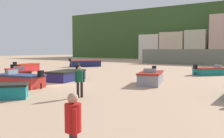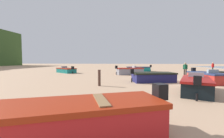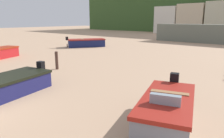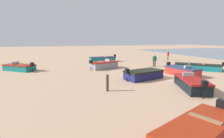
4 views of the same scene
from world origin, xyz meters
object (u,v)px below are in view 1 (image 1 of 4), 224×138
boat_navy_0 (66,75)px  boat_red_1 (19,81)px  boat_black_6 (17,74)px  beach_walker_foreground (73,125)px  boat_teal_4 (212,71)px  beach_walker_distant (80,79)px  boat_navy_7 (85,63)px  mooring_post_near_water (79,69)px  boat_red_8 (26,68)px  boat_grey_5 (151,78)px

boat_navy_0 → boat_red_1: 4.45m
boat_black_6 → beach_walker_foreground: 17.96m
boat_teal_4 → beach_walker_distant: size_ratio=2.39×
beach_walker_foreground → beach_walker_distant: same height
boat_navy_0 → boat_navy_7: boat_navy_7 is taller
mooring_post_near_water → boat_teal_4: bearing=33.9°
boat_teal_4 → beach_walker_foreground: size_ratio=2.39×
boat_red_1 → mooring_post_near_water: 9.07m
boat_navy_0 → boat_red_1: size_ratio=1.05×
boat_red_1 → beach_walker_distant: beach_walker_distant is taller
boat_red_8 → boat_teal_4: bearing=4.1°
boat_teal_4 → boat_grey_5: boat_grey_5 is taller
boat_navy_0 → boat_red_1: boat_red_1 is taller
boat_black_6 → boat_red_8: (-5.50, 4.98, 0.03)m
beach_walker_foreground → beach_walker_distant: bearing=-10.8°
boat_red_1 → boat_red_8: size_ratio=0.92×
beach_walker_distant → boat_red_8: bearing=-78.8°
boat_teal_4 → beach_walker_distant: beach_walker_distant is taller
boat_red_1 → beach_walker_distant: bearing=-104.8°
boat_grey_5 → mooring_post_near_water: 9.34m
boat_black_6 → beach_walker_distant: size_ratio=2.56×
beach_walker_foreground → boat_red_1: bearing=7.3°
beach_walker_foreground → boat_teal_4: bearing=-44.7°
boat_teal_4 → beach_walker_distant: 16.76m
boat_red_1 → boat_red_8: boat_red_8 is taller
mooring_post_near_water → beach_walker_foreground: bearing=-48.4°
boat_navy_7 → boat_red_8: boat_navy_7 is taller
boat_grey_5 → boat_black_6: boat_grey_5 is taller
boat_red_1 → beach_walker_foreground: beach_walker_foreground is taller
boat_black_6 → boat_red_8: bearing=-108.7°
boat_grey_5 → boat_red_8: 16.14m
boat_red_1 → beach_walker_distant: (5.78, -0.49, 0.51)m
boat_red_8 → boat_navy_7: bearing=71.0°
boat_teal_4 → beach_walker_foreground: (2.77, -22.77, 0.57)m
boat_teal_4 → boat_black_6: boat_black_6 is taller
boat_red_1 → boat_navy_0: bearing=-9.1°
beach_walker_distant → boat_navy_0: bearing=-90.9°
boat_black_6 → boat_red_8: 7.42m
boat_navy_0 → boat_grey_5: bearing=-176.9°
boat_grey_5 → boat_red_1: bearing=25.9°
boat_teal_4 → mooring_post_near_water: size_ratio=3.28×
boat_grey_5 → beach_walker_foreground: bearing=91.3°
boat_red_1 → mooring_post_near_water: size_ratio=3.19×
boat_black_6 → boat_grey_5: bearing=132.1°
boat_navy_7 → mooring_post_near_water: size_ratio=3.87×
boat_navy_0 → beach_walker_distant: 7.67m
boat_black_6 → beach_walker_distant: beach_walker_distant is taller
boat_grey_5 → boat_teal_4: bearing=-119.5°
boat_navy_7 → mooring_post_near_water: bearing=-19.4°
boat_grey_5 → boat_navy_7: size_ratio=0.84×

